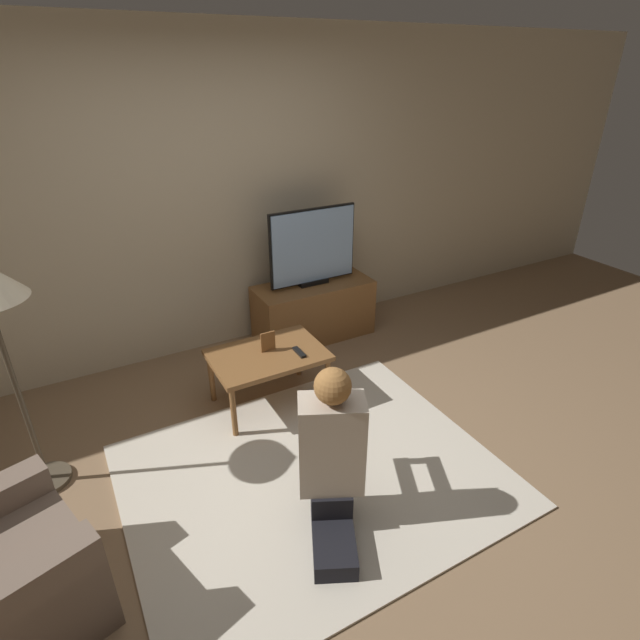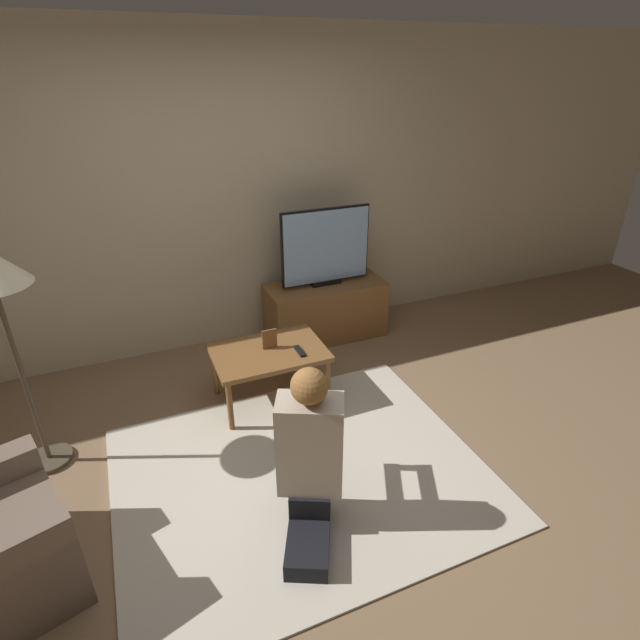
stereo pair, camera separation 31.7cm
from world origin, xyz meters
TOP-DOWN VIEW (x-y plane):
  - ground_plane at (0.00, 0.00)m, footprint 10.00×10.00m
  - wall_back at (0.00, 1.93)m, footprint 10.00×0.06m
  - rug at (0.00, 0.00)m, footprint 2.23×1.81m
  - tv_stand at (0.85, 1.59)m, footprint 1.07×0.46m
  - tv at (0.85, 1.60)m, footprint 0.81×0.08m
  - coffee_table at (0.07, 0.83)m, footprint 0.81×0.56m
  - person_kneeling at (-0.08, -0.35)m, footprint 0.57×0.83m
  - picture_frame at (0.09, 0.86)m, footprint 0.11×0.01m
  - remote at (0.27, 0.72)m, footprint 0.04×0.15m

SIDE VIEW (x-z plane):
  - ground_plane at x=0.00m, z-range 0.00..0.00m
  - rug at x=0.00m, z-range 0.00..0.02m
  - tv_stand at x=0.85m, z-range 0.00..0.53m
  - coffee_table at x=0.07m, z-range 0.17..0.61m
  - remote at x=0.27m, z-range 0.44..0.45m
  - person_kneeling at x=-0.08m, z-range 0.00..1.00m
  - picture_frame at x=0.09m, z-range 0.44..0.59m
  - tv at x=0.85m, z-range 0.53..1.22m
  - wall_back at x=0.00m, z-range 0.00..2.60m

